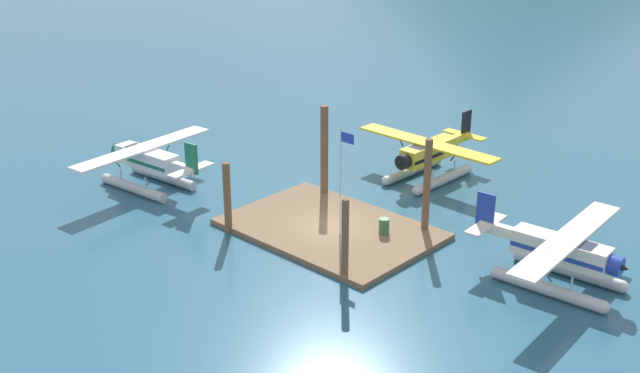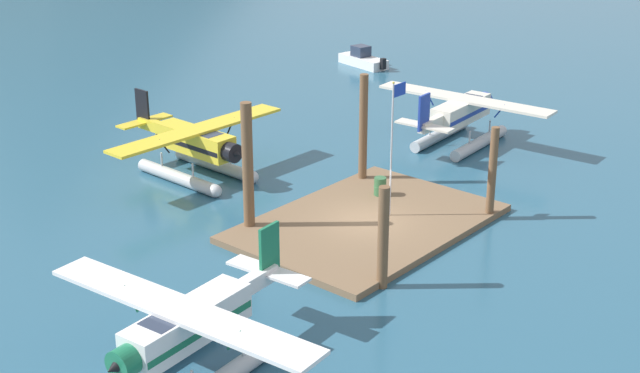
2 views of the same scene
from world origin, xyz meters
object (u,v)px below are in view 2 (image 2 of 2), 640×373
Objects in this scene: seaplane_white_port_aft at (188,335)px; boat_white_open_east at (362,59)px; seaplane_yellow_bow_centre at (196,148)px; fuel_drum at (380,186)px; flagpole at (394,133)px; seaplane_cream_stbd_fwd at (461,117)px.

seaplane_white_port_aft is 42.69m from boat_white_open_east.
boat_white_open_east is at bearing 18.95° from seaplane_yellow_bow_centre.
boat_white_open_east is (24.29, 8.34, -1.09)m from seaplane_yellow_bow_centre.
fuel_drum is 0.08× the size of seaplane_white_port_aft.
flagpole is 0.59× the size of seaplane_cream_stbd_fwd.
seaplane_yellow_bow_centre reaches higher than boat_white_open_east.
seaplane_yellow_bow_centre is at bearing 100.31° from flagpole.
fuel_drum is at bearing 15.40° from seaplane_white_port_aft.
seaplane_white_port_aft is at bearing -132.79° from seaplane_yellow_bow_centre.
seaplane_white_port_aft is (-15.95, -4.39, 0.84)m from fuel_drum.
seaplane_cream_stbd_fwd reaches higher than boat_white_open_east.
fuel_drum is (1.56, 1.81, -3.41)m from flagpole.
fuel_drum is 0.18× the size of boat_white_open_east.
seaplane_yellow_bow_centre is at bearing 111.34° from fuel_drum.
seaplane_yellow_bow_centre is 25.71m from boat_white_open_east.
boat_white_open_east is (22.32, 19.17, -3.66)m from flagpole.
seaplane_white_port_aft is at bearing -166.71° from seaplane_cream_stbd_fwd.
seaplane_cream_stbd_fwd is (11.22, 3.46, -2.57)m from flagpole.
flagpole is at bearing -139.34° from boat_white_open_east.
seaplane_white_port_aft reaches higher than boat_white_open_east.
boat_white_open_east is (36.71, 21.76, -1.09)m from seaplane_white_port_aft.
seaplane_cream_stbd_fwd is 2.17× the size of boat_white_open_east.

